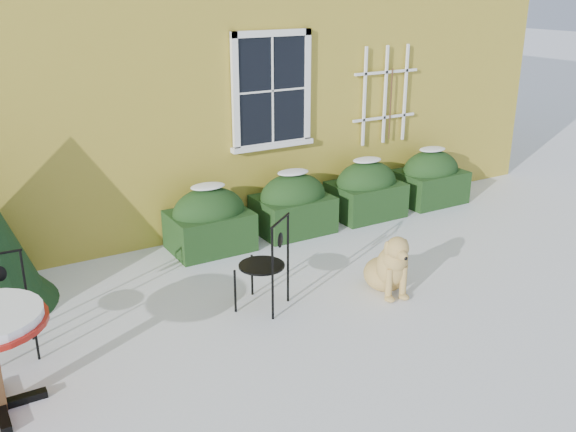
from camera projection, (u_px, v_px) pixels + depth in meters
ground at (336, 324)px, 6.75m from camera, size 80.00×80.00×0.00m
hedge_row at (331, 197)px, 9.47m from camera, size 4.95×0.80×0.91m
patio_chair_near at (266, 263)px, 6.93m from camera, size 0.66×0.66×1.06m
patio_chair_far at (6, 307)px, 6.07m from camera, size 0.47×0.47×0.99m
dog at (390, 268)px, 7.35m from camera, size 0.59×0.81×0.77m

